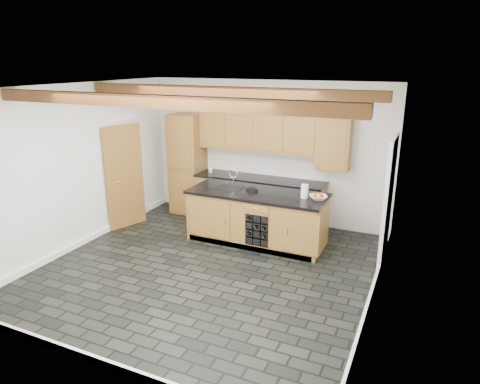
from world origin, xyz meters
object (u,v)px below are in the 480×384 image
object	(u,v)px
kitchen_scale	(252,189)
fruit_bowl	(318,197)
island	(257,217)
paper_towel	(305,191)

from	to	relation	value
kitchen_scale	fruit_bowl	size ratio (longest dim) A/B	0.76
island	kitchen_scale	xyz separation A→B (m)	(-0.13, 0.05, 0.49)
kitchen_scale	island	bearing A→B (deg)	-2.67
kitchen_scale	paper_towel	world-z (taller)	paper_towel
fruit_bowl	paper_towel	xyz separation A→B (m)	(-0.24, -0.01, 0.08)
island	kitchen_scale	bearing A→B (deg)	157.47
island	kitchen_scale	distance (m)	0.51
island	paper_towel	distance (m)	1.02
paper_towel	kitchen_scale	bearing A→B (deg)	179.39
island	paper_towel	xyz separation A→B (m)	(0.84, 0.04, 0.58)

